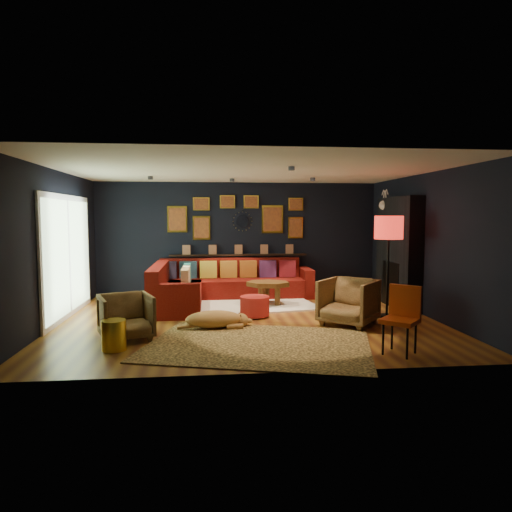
{
  "coord_description": "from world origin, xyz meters",
  "views": [
    {
      "loc": [
        -0.7,
        -7.87,
        1.82
      ],
      "look_at": [
        0.16,
        0.3,
        1.1
      ],
      "focal_mm": 32.0,
      "sensor_mm": 36.0,
      "label": 1
    }
  ],
  "objects": [
    {
      "name": "fireplace",
      "position": [
        3.09,
        0.9,
        1.02
      ],
      "size": [
        0.31,
        1.6,
        2.2
      ],
      "color": "black",
      "rests_on": "ground"
    },
    {
      "name": "leopard_rug",
      "position": [
        -0.0,
        -1.59,
        0.01
      ],
      "size": [
        3.58,
        2.97,
        0.02
      ],
      "primitive_type": "cube",
      "rotation": [
        0.0,
        0.0,
        -0.28
      ],
      "color": "tan",
      "rests_on": "ground"
    },
    {
      "name": "sliding_door",
      "position": [
        -3.22,
        0.6,
        1.1
      ],
      "size": [
        0.06,
        2.8,
        2.2
      ],
      "color": "white",
      "rests_on": "ground"
    },
    {
      "name": "sectional",
      "position": [
        -0.61,
        1.81,
        0.32
      ],
      "size": [
        3.41,
        2.69,
        0.86
      ],
      "color": "maroon",
      "rests_on": "ground"
    },
    {
      "name": "gold_stool",
      "position": [
        -1.99,
        -1.62,
        0.21
      ],
      "size": [
        0.33,
        0.33,
        0.41
      ],
      "primitive_type": "cylinder",
      "color": "yellow",
      "rests_on": "ground"
    },
    {
      "name": "shag_rug",
      "position": [
        0.23,
        1.3,
        0.02
      ],
      "size": [
        2.64,
        2.11,
        0.03
      ],
      "primitive_type": "cube",
      "rotation": [
        0.0,
        0.0,
        0.17
      ],
      "color": "white",
      "rests_on": "ground"
    },
    {
      "name": "armchair_right",
      "position": [
        1.63,
        -0.54,
        0.43
      ],
      "size": [
        1.14,
        1.13,
        0.86
      ],
      "primitive_type": "imported",
      "rotation": [
        0.0,
        0.0,
        -0.7
      ],
      "color": "tan",
      "rests_on": "ground"
    },
    {
      "name": "dog",
      "position": [
        -0.62,
        -0.58,
        0.21
      ],
      "size": [
        1.27,
        0.69,
        0.39
      ],
      "primitive_type": null,
      "rotation": [
        0.0,
        0.0,
        0.06
      ],
      "color": "#C08146",
      "rests_on": "leopard_rug"
    },
    {
      "name": "orange_chair",
      "position": [
        1.85,
        -2.15,
        0.53
      ],
      "size": [
        0.6,
        0.6,
        0.9
      ],
      "rotation": [
        0.0,
        0.0,
        -0.75
      ],
      "color": "black",
      "rests_on": "ground"
    },
    {
      "name": "floor",
      "position": [
        0.0,
        0.0,
        0.0
      ],
      "size": [
        6.5,
        6.5,
        0.0
      ],
      "primitive_type": "plane",
      "color": "#966120",
      "rests_on": "ground"
    },
    {
      "name": "pouf",
      "position": [
        0.13,
        0.2,
        0.21
      ],
      "size": [
        0.53,
        0.53,
        0.35
      ],
      "primitive_type": "cylinder",
      "color": "#A71F1B",
      "rests_on": "shag_rug"
    },
    {
      "name": "gallery_wall",
      "position": [
        -0.01,
        2.72,
        1.81
      ],
      "size": [
        3.15,
        0.04,
        1.02
      ],
      "color": "yellow",
      "rests_on": "room_walls"
    },
    {
      "name": "room_walls",
      "position": [
        0.0,
        0.0,
        1.59
      ],
      "size": [
        6.5,
        6.5,
        6.5
      ],
      "color": "black",
      "rests_on": "ground"
    },
    {
      "name": "ceiling_spots",
      "position": [
        -0.0,
        0.8,
        2.56
      ],
      "size": [
        3.3,
        2.5,
        0.06
      ],
      "color": "black",
      "rests_on": "room_walls"
    },
    {
      "name": "deer_head",
      "position": [
        3.14,
        1.4,
        2.05
      ],
      "size": [
        0.5,
        0.28,
        0.45
      ],
      "color": "white",
      "rests_on": "fireplace"
    },
    {
      "name": "sunburst_mirror",
      "position": [
        0.1,
        2.72,
        1.7
      ],
      "size": [
        0.47,
        0.16,
        0.47
      ],
      "color": "silver",
      "rests_on": "room_walls"
    },
    {
      "name": "floor_lamp",
      "position": [
        2.5,
        -0.05,
        1.55
      ],
      "size": [
        0.5,
        0.5,
        1.83
      ],
      "color": "black",
      "rests_on": "ground"
    },
    {
      "name": "armchair_left",
      "position": [
        -1.91,
        -1.1,
        0.37
      ],
      "size": [
        0.92,
        0.89,
        0.75
      ],
      "primitive_type": "imported",
      "rotation": [
        0.0,
        0.0,
        0.36
      ],
      "color": "tan",
      "rests_on": "ground"
    },
    {
      "name": "ledge",
      "position": [
        0.0,
        2.68,
        0.92
      ],
      "size": [
        3.2,
        0.12,
        0.04
      ],
      "primitive_type": "cube",
      "color": "black",
      "rests_on": "room_walls"
    },
    {
      "name": "coffee_table",
      "position": [
        0.51,
        1.28,
        0.39
      ],
      "size": [
        1.03,
        0.86,
        0.45
      ],
      "rotation": [
        0.0,
        0.0,
        -0.22
      ],
      "color": "brown",
      "rests_on": "shag_rug"
    }
  ]
}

